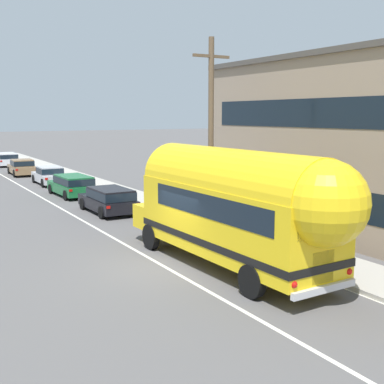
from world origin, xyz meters
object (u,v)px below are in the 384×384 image
Objects in this scene: painted_bus at (239,204)px; car_lead at (109,199)px; car_second at (73,184)px; car_fifth at (6,158)px; utility_pole at (211,133)px; car_fourth at (22,167)px; car_third at (50,175)px.

car_lead is at bearing 90.06° from painted_bus.
car_second is 1.09× the size of car_fifth.
car_second is (-2.25, 13.07, -3.64)m from utility_pole.
car_fourth and car_fifth have the same top height.
utility_pole is 27.07m from car_fourth.
car_fifth is at bearing 90.76° from car_third.
car_lead is at bearing 109.16° from utility_pole.
car_second is 13.63m from car_fourth.
car_fourth is at bearing -91.76° from car_fifth.
car_second and car_fourth have the same top height.
painted_bus is at bearing -90.48° from car_third.
car_fourth is (-0.28, 13.63, -0.05)m from car_second.
car_third is (0.22, 12.90, -0.06)m from car_lead.
utility_pole reaches higher than painted_bus.
painted_bus is at bearing -89.99° from car_fifth.
car_lead and car_fifth have the same top height.
painted_bus is at bearing -90.03° from car_second.
car_second is at bearing -88.80° from car_fourth.
car_lead is (-0.01, 11.79, -1.52)m from painted_bus.
car_third is 7.28m from car_fourth.
car_fifth is at bearing 88.24° from car_fourth.
car_third and car_fifth have the same top height.
utility_pole reaches higher than car_fourth.
car_second is (0.01, 18.33, -1.52)m from painted_bus.
utility_pole is at bearing -80.25° from car_second.
utility_pole reaches higher than car_fifth.
car_fourth is 1.05× the size of car_fifth.
car_fifth is at bearing 93.66° from utility_pole.
painted_bus is 32.00m from car_fourth.
car_fourth is at bearing 95.42° from utility_pole.
car_second is 22.33m from car_fifth.
car_fourth is at bearing 90.74° from car_lead.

